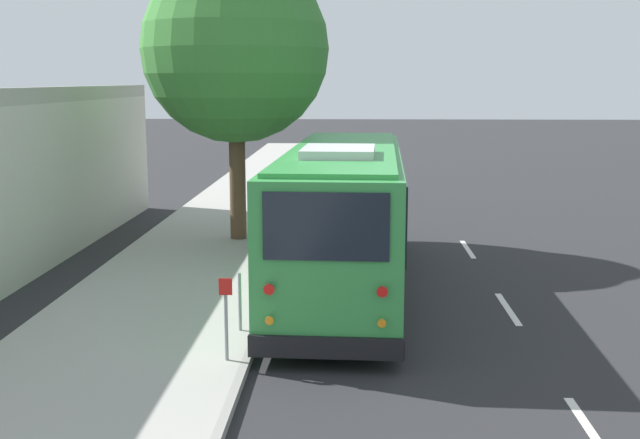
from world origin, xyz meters
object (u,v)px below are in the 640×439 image
at_px(sign_post_far, 240,302).
at_px(parked_sedan_gray, 339,186).
at_px(parked_sedan_blue, 339,166).
at_px(street_tree, 236,36).
at_px(shuttle_bus, 343,210).
at_px(sign_post_near, 226,318).

bearing_deg(sign_post_far, parked_sedan_gray, -5.14).
bearing_deg(parked_sedan_blue, parked_sedan_gray, -176.14).
xyz_separation_m(parked_sedan_gray, street_tree, (-8.23, 2.82, 5.36)).
height_order(parked_sedan_gray, street_tree, street_tree).
bearing_deg(parked_sedan_blue, street_tree, 172.91).
bearing_deg(street_tree, sign_post_far, -171.83).
xyz_separation_m(shuttle_bus, parked_sedan_blue, (20.66, 0.46, -1.22)).
relative_size(parked_sedan_blue, sign_post_far, 4.20).
distance_m(parked_sedan_blue, street_tree, 16.61).
height_order(street_tree, sign_post_far, street_tree).
relative_size(shuttle_bus, parked_sedan_gray, 2.54).
xyz_separation_m(shuttle_bus, street_tree, (5.16, 3.14, 4.13)).
distance_m(parked_sedan_gray, sign_post_near, 18.81).
bearing_deg(street_tree, sign_post_near, -173.07).
bearing_deg(parked_sedan_blue, sign_post_far, 179.43).
height_order(shuttle_bus, parked_sedan_gray, shuttle_bus).
distance_m(shuttle_bus, parked_sedan_gray, 13.45).
bearing_deg(sign_post_far, parked_sedan_blue, -3.27).
bearing_deg(shuttle_bus, parked_sedan_gray, 3.54).
relative_size(parked_sedan_blue, street_tree, 0.52).
bearing_deg(sign_post_near, street_tree, 6.93).
distance_m(parked_sedan_gray, sign_post_far, 17.21).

